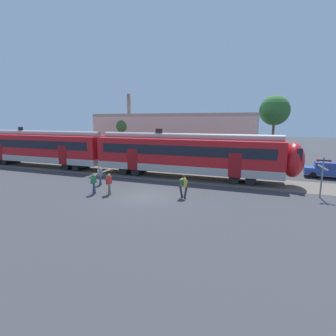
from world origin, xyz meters
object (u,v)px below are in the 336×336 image
Objects in this scene: pedestrian_red at (109,182)px; pedestrian_yellow at (183,185)px; parked_car_blue at (327,170)px; crossing_signal at (323,171)px; pedestrian_grey at (100,174)px; pedestrian_green at (94,182)px; commuter_train at (110,151)px.

pedestrian_red is 1.00× the size of pedestrian_yellow.
crossing_signal is at bearing -102.73° from parked_car_blue.
pedestrian_grey is 7.94m from pedestrian_yellow.
pedestrian_green is at bearing -167.07° from pedestrian_red.
pedestrian_grey and pedestrian_green have the same top height.
crossing_signal is at bearing 17.70° from pedestrian_red.
pedestrian_grey is 3.27m from pedestrian_red.
pedestrian_grey is (2.58, -5.54, -1.29)m from commuter_train.
commuter_train reaches higher than pedestrian_red.
commuter_train is at bearing 171.19° from crossing_signal.
crossing_signal reaches higher than pedestrian_green.
pedestrian_red is (1.18, 0.27, 0.03)m from pedestrian_green.
pedestrian_grey is 1.00× the size of pedestrian_yellow.
pedestrian_red is (2.38, -2.25, 0.03)m from pedestrian_grey.
pedestrian_grey is at bearing -151.43° from parked_car_blue.
pedestrian_yellow is at bearing 12.22° from pedestrian_red.
commuter_train is at bearing 122.49° from pedestrian_red.
parked_car_blue is at bearing 45.75° from pedestrian_yellow.
pedestrian_grey is 0.56× the size of crossing_signal.
pedestrian_green is at bearing -64.86° from commuter_train.
pedestrian_green is 1.00× the size of pedestrian_yellow.
commuter_train is 9.00m from pedestrian_green.
pedestrian_grey is at bearing 115.46° from pedestrian_green.
pedestrian_green is at bearing -162.65° from crossing_signal.
pedestrian_red is 0.41× the size of parked_car_blue.
commuter_train is 9.31× the size of parked_car_blue.
commuter_train is 20.01m from crossing_signal.
pedestrian_red is at bearing -162.30° from crossing_signal.
pedestrian_red is at bearing -57.51° from commuter_train.
pedestrian_yellow is at bearing -7.66° from pedestrian_grey.
pedestrian_yellow is at bearing -32.27° from commuter_train.
pedestrian_grey is 0.41× the size of parked_car_blue.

